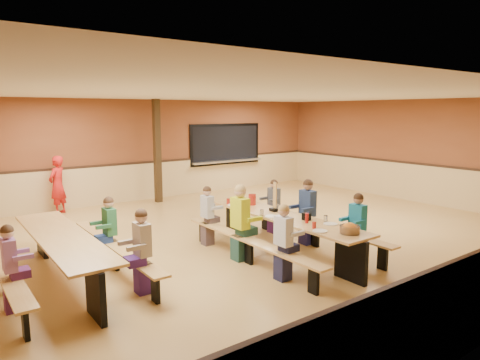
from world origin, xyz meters
TOP-DOWN VIEW (x-y plane):
  - ground at (0.00, 0.00)m, footprint 12.00×12.00m
  - room_envelope at (0.00, 0.00)m, footprint 12.04×10.04m
  - kitchen_pass_through at (2.60, 4.96)m, footprint 2.78×0.28m
  - structural_post at (-0.20, 4.40)m, footprint 0.18×0.18m
  - cafeteria_table_main at (-0.40, -1.33)m, footprint 1.91×3.70m
  - cafeteria_table_second at (-4.03, -0.22)m, footprint 1.91×3.70m
  - seated_child_white_left at (-1.23, -2.21)m, footprint 0.37×0.30m
  - seated_adult_yellow at (-1.23, -1.07)m, footprint 0.44×0.36m
  - seated_child_grey_left at (-1.23, 0.03)m, footprint 0.35×0.29m
  - seated_child_teal_right at (0.42, -2.33)m, footprint 0.37×0.30m
  - seated_child_navy_right at (0.42, -1.10)m, footprint 0.41×0.34m
  - seated_child_char_right at (0.42, -0.07)m, footprint 0.35×0.28m
  - seated_child_purple_sec at (-4.86, -0.89)m, footprint 0.35×0.29m
  - seated_child_green_sec at (-3.21, -0.01)m, footprint 0.36×0.30m
  - seated_child_tan_sec at (-3.21, -1.37)m, footprint 0.38×0.31m
  - standing_woman at (-2.96, 4.55)m, footprint 0.66×0.64m
  - punch_pitcher at (-0.29, -0.22)m, footprint 0.16×0.16m
  - chip_bowl at (-0.34, -2.78)m, footprint 0.32×0.32m
  - napkin_dispenser at (-0.30, -1.79)m, footprint 0.10×0.14m
  - condiment_mustard at (-0.55, -1.53)m, footprint 0.06×0.06m
  - condiment_ketchup at (-0.43, -1.93)m, footprint 0.06×0.06m
  - table_paddle at (-0.28, -0.92)m, footprint 0.16×0.16m
  - place_settings at (-0.40, -1.33)m, footprint 0.65×3.30m

SIDE VIEW (x-z plane):
  - ground at x=0.00m, z-range 0.00..0.00m
  - cafeteria_table_main at x=-0.40m, z-range 0.16..0.90m
  - cafeteria_table_second at x=-4.03m, z-range 0.16..0.90m
  - seated_child_char_right at x=0.42m, z-range 0.00..1.16m
  - seated_child_purple_sec at x=-4.86m, z-range 0.00..1.17m
  - seated_child_grey_left at x=-1.23m, z-range 0.00..1.17m
  - seated_child_green_sec at x=-3.21m, z-range 0.00..1.20m
  - seated_child_white_left at x=-1.23m, z-range 0.00..1.20m
  - seated_child_teal_right at x=0.42m, z-range 0.00..1.21m
  - seated_child_tan_sec at x=-3.21m, z-range 0.00..1.24m
  - seated_child_navy_right at x=0.42m, z-range 0.00..1.30m
  - seated_adult_yellow at x=-1.23m, z-range 0.00..1.35m
  - room_envelope at x=0.00m, z-range -0.82..2.20m
  - standing_woman at x=-2.96m, z-range 0.00..1.52m
  - place_settings at x=-0.40m, z-range 0.74..0.85m
  - napkin_dispenser at x=-0.30m, z-range 0.74..0.87m
  - chip_bowl at x=-0.34m, z-range 0.74..0.89m
  - condiment_mustard at x=-0.55m, z-range 0.74..0.91m
  - condiment_ketchup at x=-0.43m, z-range 0.74..0.91m
  - punch_pitcher at x=-0.29m, z-range 0.74..0.96m
  - table_paddle at x=-0.28m, z-range 0.60..1.16m
  - kitchen_pass_through at x=2.60m, z-range 0.80..2.18m
  - structural_post at x=-0.20m, z-range 0.00..3.00m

